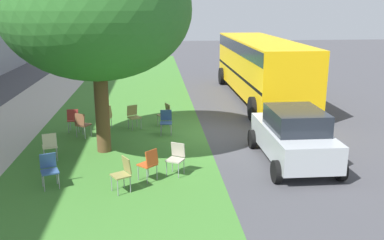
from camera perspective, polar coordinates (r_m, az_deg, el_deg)
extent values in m
plane|color=#424247|center=(15.29, 2.45, -1.94)|extent=(80.00, 80.00, 0.00)
cube|color=#3D752D|center=(15.21, -9.60, -2.22)|extent=(48.00, 6.00, 0.01)
cylinder|color=brown|center=(13.45, -12.02, 2.03)|extent=(0.44, 0.44, 3.04)
ellipsoid|color=#2D6B28|center=(13.11, -12.73, 14.29)|extent=(5.62, 5.62, 4.15)
cube|color=olive|center=(15.98, -7.75, 0.34)|extent=(0.55, 0.56, 0.04)
cube|color=olive|center=(16.08, -8.06, 1.30)|extent=(0.27, 0.39, 0.40)
cylinder|color=gray|center=(15.82, -8.03, -0.69)|extent=(0.02, 0.02, 0.42)
cylinder|color=gray|center=(15.97, -6.87, -0.49)|extent=(0.02, 0.02, 0.42)
cylinder|color=gray|center=(16.11, -8.56, -0.41)|extent=(0.02, 0.02, 0.42)
cylinder|color=gray|center=(16.26, -7.41, -0.22)|extent=(0.02, 0.02, 0.42)
cube|color=olive|center=(16.10, -11.61, 0.27)|extent=(0.50, 0.49, 0.04)
cube|color=olive|center=(15.98, -11.05, 1.08)|extent=(0.41, 0.18, 0.40)
cylinder|color=gray|center=(16.38, -11.91, -0.32)|extent=(0.02, 0.02, 0.42)
cylinder|color=gray|center=(16.05, -12.35, -0.66)|extent=(0.02, 0.02, 0.42)
cylinder|color=gray|center=(16.26, -10.79, -0.37)|extent=(0.02, 0.02, 0.42)
cylinder|color=gray|center=(15.94, -11.21, -0.71)|extent=(0.02, 0.02, 0.42)
cube|color=olive|center=(16.17, -3.82, 0.62)|extent=(0.54, 0.53, 0.04)
cube|color=olive|center=(16.18, -3.26, 1.52)|extent=(0.40, 0.23, 0.40)
cylinder|color=gray|center=(16.32, -4.61, -0.08)|extent=(0.02, 0.02, 0.42)
cylinder|color=gray|center=(16.00, -4.11, -0.39)|extent=(0.02, 0.02, 0.42)
cylinder|color=gray|center=(16.45, -3.52, 0.06)|extent=(0.02, 0.02, 0.42)
cylinder|color=gray|center=(16.14, -3.00, -0.23)|extent=(0.02, 0.02, 0.42)
cube|color=#ADA393|center=(11.59, -2.27, -5.38)|extent=(0.56, 0.56, 0.04)
cube|color=#ADA393|center=(11.65, -1.88, -3.99)|extent=(0.27, 0.39, 0.40)
cylinder|color=gray|center=(11.61, -3.43, -6.57)|extent=(0.02, 0.02, 0.42)
cylinder|color=gray|center=(11.45, -1.83, -6.86)|extent=(0.02, 0.02, 0.42)
cylinder|color=gray|center=(11.89, -2.67, -6.02)|extent=(0.02, 0.02, 0.42)
cylinder|color=gray|center=(11.74, -1.09, -6.29)|extent=(0.02, 0.02, 0.42)
cube|color=#C64C1E|center=(11.32, -6.02, -5.97)|extent=(0.58, 0.58, 0.04)
cube|color=#C64C1E|center=(11.11, -5.42, -5.04)|extent=(0.34, 0.35, 0.40)
cylinder|color=gray|center=(11.63, -5.92, -6.58)|extent=(0.02, 0.02, 0.42)
cylinder|color=gray|center=(11.41, -7.24, -7.07)|extent=(0.02, 0.02, 0.42)
cylinder|color=gray|center=(11.40, -4.74, -7.01)|extent=(0.02, 0.02, 0.42)
cylinder|color=gray|center=(11.17, -6.07, -7.52)|extent=(0.02, 0.02, 0.42)
cube|color=beige|center=(13.35, -18.57, -3.36)|extent=(0.50, 0.52, 0.04)
cube|color=beige|center=(13.11, -18.61, -2.60)|extent=(0.20, 0.41, 0.40)
cylinder|color=gray|center=(13.59, -17.79, -3.98)|extent=(0.02, 0.02, 0.42)
cylinder|color=gray|center=(13.58, -19.30, -4.14)|extent=(0.02, 0.02, 0.42)
cylinder|color=gray|center=(13.27, -17.66, -4.44)|extent=(0.02, 0.02, 0.42)
cylinder|color=gray|center=(13.25, -19.21, -4.60)|extent=(0.02, 0.02, 0.42)
cube|color=#335184|center=(15.14, -3.52, -0.39)|extent=(0.43, 0.44, 0.04)
cube|color=#335184|center=(15.25, -3.51, 0.66)|extent=(0.11, 0.40, 0.40)
cylinder|color=gray|center=(15.05, -4.21, -1.41)|extent=(0.02, 0.02, 0.42)
cylinder|color=gray|center=(15.03, -2.84, -1.40)|extent=(0.02, 0.02, 0.42)
cylinder|color=gray|center=(15.37, -4.15, -1.05)|extent=(0.02, 0.02, 0.42)
cylinder|color=gray|center=(15.36, -2.81, -1.04)|extent=(0.02, 0.02, 0.42)
cube|color=brown|center=(15.35, -14.39, -0.64)|extent=(0.55, 0.56, 0.04)
cube|color=brown|center=(15.15, -14.87, 0.07)|extent=(0.27, 0.39, 0.40)
cylinder|color=gray|center=(15.43, -13.42, -1.37)|extent=(0.02, 0.02, 0.42)
cylinder|color=gray|center=(15.65, -14.47, -1.21)|extent=(0.02, 0.02, 0.42)
cylinder|color=gray|center=(15.18, -14.19, -1.70)|extent=(0.02, 0.02, 0.42)
cylinder|color=gray|center=(15.40, -15.25, -1.54)|extent=(0.02, 0.02, 0.42)
cube|color=#B7332D|center=(16.08, -15.58, 0.00)|extent=(0.40, 0.42, 0.04)
cube|color=#B7332D|center=(15.85, -15.76, 0.67)|extent=(0.09, 0.40, 0.40)
cylinder|color=gray|center=(16.27, -14.79, -0.60)|extent=(0.02, 0.02, 0.42)
cylinder|color=gray|center=(16.34, -16.04, -0.63)|extent=(0.02, 0.02, 0.42)
cylinder|color=gray|center=(15.95, -14.99, -0.94)|extent=(0.02, 0.02, 0.42)
cylinder|color=gray|center=(16.02, -16.26, -0.96)|extent=(0.02, 0.02, 0.42)
cube|color=#335184|center=(11.38, -18.57, -6.61)|extent=(0.52, 0.54, 0.04)
cube|color=#335184|center=(11.46, -18.80, -5.18)|extent=(0.22, 0.40, 0.40)
cylinder|color=gray|center=(11.29, -19.26, -8.11)|extent=(0.02, 0.02, 0.42)
cylinder|color=gray|center=(11.32, -17.44, -7.87)|extent=(0.02, 0.02, 0.42)
cylinder|color=gray|center=(11.60, -19.48, -7.48)|extent=(0.02, 0.02, 0.42)
cylinder|color=gray|center=(11.64, -17.72, -7.25)|extent=(0.02, 0.02, 0.42)
cube|color=olive|center=(10.72, -9.59, -7.35)|extent=(0.56, 0.56, 0.04)
cube|color=olive|center=(10.70, -8.77, -5.96)|extent=(0.39, 0.27, 0.40)
cylinder|color=gray|center=(10.90, -10.76, -8.33)|extent=(0.02, 0.02, 0.42)
cylinder|color=gray|center=(10.60, -9.94, -8.99)|extent=(0.02, 0.02, 0.42)
cylinder|color=gray|center=(11.03, -9.14, -7.96)|extent=(0.02, 0.02, 0.42)
cylinder|color=gray|center=(10.73, -8.28, -8.60)|extent=(0.02, 0.02, 0.42)
cube|color=#ADB2B7|center=(12.77, 13.39, -2.68)|extent=(3.70, 1.64, 0.76)
cube|color=#1E232B|center=(12.45, 13.79, -0.04)|extent=(1.90, 1.44, 0.64)
cylinder|color=black|center=(13.93, 8.10, -2.53)|extent=(0.60, 0.18, 0.60)
cylinder|color=black|center=(14.42, 14.86, -2.28)|extent=(0.60, 0.18, 0.60)
cylinder|color=black|center=(11.39, 11.29, -6.82)|extent=(0.60, 0.18, 0.60)
cylinder|color=black|center=(11.98, 19.35, -6.28)|extent=(0.60, 0.18, 0.60)
cube|color=yellow|center=(21.09, 9.22, 7.22)|extent=(10.40, 2.44, 2.50)
cube|color=black|center=(21.14, 9.18, 6.28)|extent=(10.30, 2.46, 0.12)
cube|color=black|center=(20.98, 9.33, 9.65)|extent=(10.30, 2.46, 0.56)
cylinder|color=black|center=(24.88, 4.03, 5.92)|extent=(0.96, 0.28, 0.96)
cylinder|color=black|center=(25.40, 9.68, 5.93)|extent=(0.96, 0.28, 0.96)
cylinder|color=black|center=(17.19, 8.22, 1.53)|extent=(0.96, 0.28, 0.96)
cylinder|color=black|center=(17.93, 16.09, 1.65)|extent=(0.96, 0.28, 0.96)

